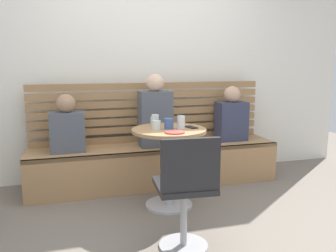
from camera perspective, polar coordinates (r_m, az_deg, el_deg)
name	(u,v)px	position (r m, az deg, el deg)	size (l,w,h in m)	color
ground	(193,233)	(2.96, 4.06, -16.70)	(8.00, 8.00, 0.00)	#70665B
back_wall	(146,52)	(4.21, -3.62, 11.73)	(5.20, 0.10, 2.90)	white
booth_bench	(156,165)	(3.94, -1.99, -6.23)	(2.70, 0.52, 0.44)	#A87C51
booth_backrest	(150,112)	(4.06, -2.88, 2.28)	(2.65, 0.04, 0.67)	#9A7249
cafe_table	(169,152)	(3.28, 0.15, -4.25)	(0.68, 0.68, 0.74)	#ADADB2
white_chair	(186,189)	(2.52, 2.93, -10.06)	(0.43, 0.43, 0.85)	#ADADB2
person_adult	(155,114)	(3.80, -2.05, 1.90)	(0.34, 0.22, 0.78)	#4C515B
person_child_left	(231,117)	(4.17, 10.10, 1.48)	(0.34, 0.22, 0.63)	#333851
person_child_middle	(67,127)	(3.72, -15.85, -0.11)	(0.34, 0.22, 0.58)	#4C515B
cup_water_clear	(155,120)	(3.36, -2.06, 0.91)	(0.07, 0.07, 0.11)	white
cup_glass_short	(156,125)	(3.19, -1.89, 0.16)	(0.08, 0.08, 0.08)	silver
cup_mug_blue	(169,124)	(3.22, 0.13, 0.39)	(0.08, 0.08, 0.10)	#3D5B9E
cup_glass_tall	(181,122)	(3.22, 2.11, 0.60)	(0.07, 0.07, 0.12)	silver
cup_ceramic_white	(155,121)	(3.46, -2.14, 0.87)	(0.08, 0.08, 0.07)	white
plate_small	(175,132)	(3.04, 1.13, -1.00)	(0.17, 0.17, 0.01)	#DB4C42
phone_on_table	(191,127)	(3.29, 3.72, -0.18)	(0.07, 0.14, 0.01)	black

